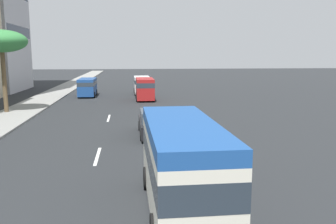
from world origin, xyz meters
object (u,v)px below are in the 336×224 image
at_px(van_third, 142,84).
at_px(car_fourth, 154,123).
at_px(minibus_lead, 182,162).
at_px(van_fifth, 87,86).
at_px(palm_tree, 1,42).
at_px(van_second, 145,88).

bearing_deg(van_third, car_fourth, 179.41).
bearing_deg(minibus_lead, van_fifth, 11.28).
xyz_separation_m(van_fifth, palm_tree, (-12.49, 5.66, 4.92)).
height_order(car_fourth, palm_tree, palm_tree).
height_order(minibus_lead, palm_tree, palm_tree).
bearing_deg(palm_tree, minibus_lead, -149.54).
distance_m(van_fifth, palm_tree, 14.57).
bearing_deg(minibus_lead, palm_tree, 30.46).
relative_size(van_third, palm_tree, 0.70).
relative_size(van_second, palm_tree, 0.69).
xyz_separation_m(van_second, van_fifth, (4.44, 6.92, -0.14)).
bearing_deg(van_third, minibus_lead, 179.70).
relative_size(minibus_lead, van_second, 1.42).
bearing_deg(car_fourth, van_fifth, 16.41).
bearing_deg(minibus_lead, van_second, -0.50).
distance_m(van_second, car_fourth, 18.01).
xyz_separation_m(car_fourth, van_fifth, (22.43, 6.61, 0.51)).
bearing_deg(car_fourth, van_third, -0.59).
relative_size(minibus_lead, car_fourth, 1.46).
xyz_separation_m(van_third, van_fifth, (-2.03, 6.86, -0.04)).
bearing_deg(van_fifth, van_third, 106.53).
bearing_deg(van_second, van_fifth, 57.35).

